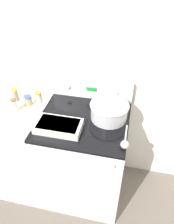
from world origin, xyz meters
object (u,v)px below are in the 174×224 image
spice_jar_orange_cap (39,97)px  spice_jar_yellow_cap (15,95)px  spice_jar_blue_cap (29,101)px  casserole_dish (58,126)px  spice_jar_brown_cap (14,105)px  ladle (125,143)px  mixing_bowl (109,110)px

spice_jar_orange_cap → spice_jar_yellow_cap: size_ratio=0.86×
spice_jar_blue_cap → spice_jar_yellow_cap: spice_jar_yellow_cap is taller
casserole_dish → spice_jar_brown_cap: size_ratio=3.03×
spice_jar_orange_cap → spice_jar_brown_cap: bearing=-132.6°
casserole_dish → ladle: size_ratio=1.36×
ladle → spice_jar_blue_cap: size_ratio=2.99×
spice_jar_orange_cap → spice_jar_brown_cap: (-0.15, -0.16, 0.01)m
spice_jar_orange_cap → ladle: bearing=-24.1°
spice_jar_orange_cap → spice_jar_yellow_cap: spice_jar_yellow_cap is taller
casserole_dish → spice_jar_orange_cap: spice_jar_orange_cap is taller
ladle → spice_jar_brown_cap: (-0.93, 0.19, 0.04)m
casserole_dish → spice_jar_blue_cap: spice_jar_blue_cap is taller
casserole_dish → spice_jar_blue_cap: (-0.35, 0.23, 0.02)m
mixing_bowl → spice_jar_blue_cap: (-0.70, 0.01, -0.02)m
casserole_dish → spice_jar_orange_cap: 0.40m
mixing_bowl → spice_jar_orange_cap: bearing=174.1°
spice_jar_orange_cap → spice_jar_blue_cap: bearing=-142.7°
casserole_dish → spice_jar_brown_cap: 0.44m
spice_jar_brown_cap → spice_jar_yellow_cap: spice_jar_yellow_cap is taller
casserole_dish → spice_jar_brown_cap: bearing=163.5°
ladle → spice_jar_orange_cap: spice_jar_orange_cap is taller
ladle → spice_jar_orange_cap: bearing=155.9°
casserole_dish → spice_jar_orange_cap: (-0.27, 0.29, 0.03)m
mixing_bowl → spice_jar_yellow_cap: mixing_bowl is taller
spice_jar_orange_cap → casserole_dish: bearing=-46.2°
mixing_bowl → spice_jar_yellow_cap: size_ratio=2.63×
mixing_bowl → spice_jar_brown_cap: 0.78m
mixing_bowl → ladle: size_ratio=1.20×
mixing_bowl → spice_jar_brown_cap: mixing_bowl is taller
ladle → mixing_bowl: bearing=118.6°
spice_jar_orange_cap → spice_jar_blue_cap: 0.09m
mixing_bowl → spice_jar_orange_cap: 0.63m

